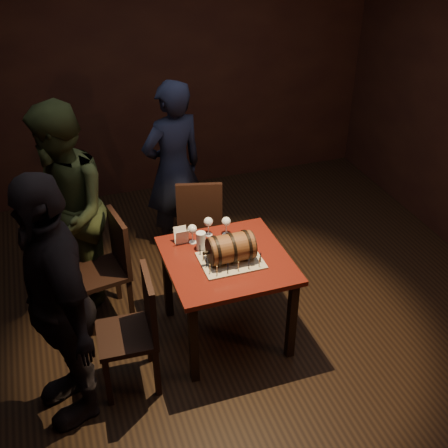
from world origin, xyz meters
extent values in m
plane|color=black|center=(0.00, 0.00, 0.00)|extent=(5.00, 5.00, 0.00)
cube|color=black|center=(0.00, 2.50, 1.40)|extent=(5.00, 0.04, 2.80)
cube|color=#440F0B|center=(-0.04, -0.11, 0.73)|extent=(0.90, 0.90, 0.04)
cube|color=black|center=(-0.42, -0.49, 0.35)|extent=(0.06, 0.06, 0.71)
cube|color=black|center=(0.34, -0.49, 0.35)|extent=(0.06, 0.06, 0.71)
cube|color=black|center=(-0.42, 0.27, 0.35)|extent=(0.06, 0.06, 0.71)
cube|color=black|center=(0.34, 0.27, 0.35)|extent=(0.06, 0.06, 0.71)
cube|color=#A69C86|center=(-0.02, -0.15, 0.76)|extent=(0.45, 0.35, 0.01)
cylinder|color=brown|center=(-0.02, -0.15, 0.87)|extent=(0.32, 0.21, 0.21)
cylinder|color=black|center=(-0.14, -0.15, 0.87)|extent=(0.02, 0.23, 0.23)
cylinder|color=black|center=(-0.02, -0.15, 0.87)|extent=(0.02, 0.23, 0.23)
cylinder|color=black|center=(0.09, -0.15, 0.87)|extent=(0.02, 0.23, 0.23)
cylinder|color=black|center=(-0.19, -0.15, 0.87)|extent=(0.01, 0.20, 0.20)
cylinder|color=black|center=(0.14, -0.15, 0.87)|extent=(0.01, 0.20, 0.20)
cylinder|color=black|center=(-0.21, -0.15, 0.87)|extent=(0.04, 0.02, 0.02)
sphere|color=black|center=(-0.23, -0.15, 0.87)|extent=(0.03, 0.03, 0.03)
cylinder|color=#D6BE7F|center=(-0.18, -0.30, 0.80)|extent=(0.01, 0.01, 0.08)
cylinder|color=black|center=(-0.18, -0.30, 0.85)|extent=(0.00, 0.00, 0.01)
cylinder|color=black|center=(-0.10, -0.30, 0.80)|extent=(0.01, 0.01, 0.08)
cylinder|color=black|center=(-0.10, -0.30, 0.85)|extent=(0.00, 0.00, 0.01)
cylinder|color=#D6BE7F|center=(-0.02, -0.30, 0.80)|extent=(0.01, 0.01, 0.08)
cylinder|color=black|center=(-0.02, -0.30, 0.85)|extent=(0.00, 0.00, 0.01)
cylinder|color=black|center=(0.06, -0.30, 0.80)|extent=(0.01, 0.01, 0.08)
cylinder|color=black|center=(0.06, -0.30, 0.85)|extent=(0.00, 0.00, 0.01)
cylinder|color=#D6BE7F|center=(0.14, -0.30, 0.80)|extent=(0.01, 0.01, 0.08)
cylinder|color=black|center=(0.14, -0.30, 0.85)|extent=(0.00, 0.00, 0.01)
cylinder|color=black|center=(0.17, -0.25, 0.80)|extent=(0.01, 0.01, 0.08)
cylinder|color=black|center=(0.17, -0.25, 0.85)|extent=(0.00, 0.00, 0.01)
cylinder|color=#D6BE7F|center=(0.17, -0.17, 0.80)|extent=(0.01, 0.01, 0.08)
cylinder|color=black|center=(0.17, -0.17, 0.85)|extent=(0.00, 0.00, 0.01)
cylinder|color=black|center=(0.17, -0.09, 0.80)|extent=(0.01, 0.01, 0.08)
cylinder|color=black|center=(0.17, -0.09, 0.85)|extent=(0.00, 0.00, 0.01)
cylinder|color=#D6BE7F|center=(0.17, -0.01, 0.80)|extent=(0.01, 0.01, 0.08)
cylinder|color=black|center=(0.17, -0.01, 0.85)|extent=(0.00, 0.00, 0.01)
cylinder|color=black|center=(0.09, -0.01, 0.80)|extent=(0.01, 0.01, 0.08)
cylinder|color=black|center=(0.09, -0.01, 0.85)|extent=(0.00, 0.00, 0.01)
cylinder|color=#D6BE7F|center=(0.01, -0.01, 0.80)|extent=(0.01, 0.01, 0.08)
cylinder|color=black|center=(0.01, -0.01, 0.85)|extent=(0.00, 0.00, 0.01)
cylinder|color=black|center=(-0.07, -0.01, 0.80)|extent=(0.01, 0.01, 0.08)
cylinder|color=black|center=(-0.07, -0.01, 0.85)|extent=(0.00, 0.00, 0.01)
cylinder|color=#D6BE7F|center=(-0.15, -0.01, 0.80)|extent=(0.01, 0.01, 0.08)
cylinder|color=black|center=(-0.15, -0.01, 0.85)|extent=(0.00, 0.00, 0.01)
cylinder|color=black|center=(-0.22, -0.02, 0.80)|extent=(0.01, 0.01, 0.08)
cylinder|color=black|center=(-0.22, -0.02, 0.85)|extent=(0.00, 0.00, 0.01)
cylinder|color=#D6BE7F|center=(-0.22, -0.10, 0.80)|extent=(0.01, 0.01, 0.08)
cylinder|color=black|center=(-0.22, -0.10, 0.85)|extent=(0.00, 0.00, 0.01)
cylinder|color=black|center=(-0.22, -0.18, 0.80)|extent=(0.01, 0.01, 0.08)
cylinder|color=black|center=(-0.22, -0.18, 0.85)|extent=(0.00, 0.00, 0.01)
cylinder|color=#D6BE7F|center=(-0.22, -0.26, 0.80)|extent=(0.01, 0.01, 0.08)
cylinder|color=black|center=(-0.22, -0.26, 0.85)|extent=(0.00, 0.00, 0.01)
cylinder|color=silver|center=(-0.22, 0.17, 0.75)|extent=(0.06, 0.06, 0.01)
cylinder|color=silver|center=(-0.22, 0.17, 0.80)|extent=(0.01, 0.01, 0.09)
sphere|color=silver|center=(-0.22, 0.17, 0.88)|extent=(0.07, 0.07, 0.07)
sphere|color=#591114|center=(-0.22, 0.17, 0.87)|extent=(0.05, 0.05, 0.05)
cylinder|color=silver|center=(-0.07, 0.23, 0.75)|extent=(0.06, 0.06, 0.01)
cylinder|color=silver|center=(-0.07, 0.23, 0.80)|extent=(0.01, 0.01, 0.09)
sphere|color=silver|center=(-0.07, 0.23, 0.88)|extent=(0.07, 0.07, 0.07)
cylinder|color=silver|center=(0.06, 0.19, 0.75)|extent=(0.06, 0.06, 0.01)
cylinder|color=silver|center=(0.06, 0.19, 0.80)|extent=(0.01, 0.01, 0.09)
sphere|color=silver|center=(0.06, 0.19, 0.88)|extent=(0.07, 0.07, 0.07)
sphere|color=#BF594C|center=(0.06, 0.19, 0.87)|extent=(0.05, 0.05, 0.05)
cylinder|color=silver|center=(-0.19, 0.06, 0.82)|extent=(0.07, 0.07, 0.15)
cylinder|color=#9E5414|center=(-0.19, 0.06, 0.81)|extent=(0.06, 0.06, 0.11)
cylinder|color=white|center=(-0.19, 0.06, 0.87)|extent=(0.06, 0.06, 0.02)
cube|color=black|center=(0.05, 0.93, 0.45)|extent=(0.49, 0.49, 0.04)
cube|color=black|center=(0.26, 1.05, 0.21)|extent=(0.04, 0.04, 0.43)
cube|color=black|center=(-0.07, 1.13, 0.21)|extent=(0.04, 0.04, 0.43)
cube|color=black|center=(0.17, 0.72, 0.21)|extent=(0.04, 0.04, 0.43)
cube|color=black|center=(-0.16, 0.81, 0.21)|extent=(0.04, 0.04, 0.43)
cube|color=black|center=(0.00, 0.75, 0.70)|extent=(0.40, 0.14, 0.46)
cube|color=black|center=(-0.92, 0.42, 0.45)|extent=(0.46, 0.46, 0.04)
cube|color=black|center=(-1.12, 0.57, 0.21)|extent=(0.04, 0.04, 0.43)
cube|color=black|center=(-1.07, 0.23, 0.21)|extent=(0.04, 0.04, 0.43)
cube|color=black|center=(-0.78, 0.62, 0.21)|extent=(0.04, 0.04, 0.43)
cube|color=black|center=(-0.73, 0.28, 0.21)|extent=(0.04, 0.04, 0.43)
cube|color=black|center=(-0.75, 0.45, 0.70)|extent=(0.10, 0.40, 0.46)
cube|color=black|center=(-0.86, -0.36, 0.45)|extent=(0.42, 0.42, 0.04)
cube|color=black|center=(-1.02, -0.18, 0.21)|extent=(0.04, 0.04, 0.43)
cube|color=black|center=(-1.04, -0.52, 0.21)|extent=(0.04, 0.04, 0.43)
cube|color=black|center=(-0.68, -0.20, 0.21)|extent=(0.04, 0.04, 0.43)
cube|color=black|center=(-0.70, -0.54, 0.21)|extent=(0.04, 0.04, 0.43)
cube|color=black|center=(-0.68, -0.37, 0.70)|extent=(0.06, 0.40, 0.46)
imported|color=#191D33|center=(-0.09, 1.25, 0.85)|extent=(0.71, 0.57, 1.69)
imported|color=#374221|center=(-1.11, 0.72, 0.89)|extent=(0.70, 0.89, 1.78)
imported|color=black|center=(-1.26, -0.42, 0.91)|extent=(0.67, 1.14, 1.82)
camera|label=1|loc=(-1.15, -3.29, 3.19)|focal=45.00mm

